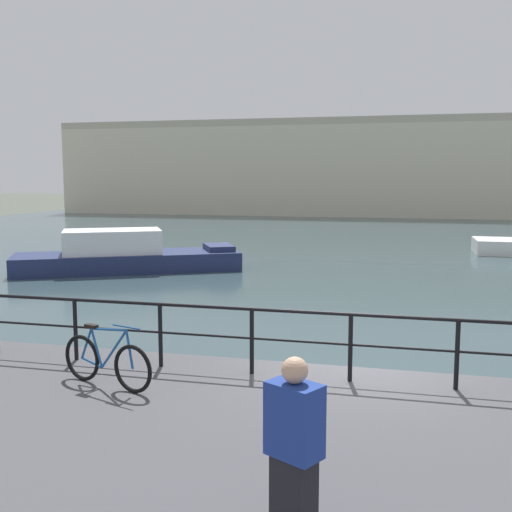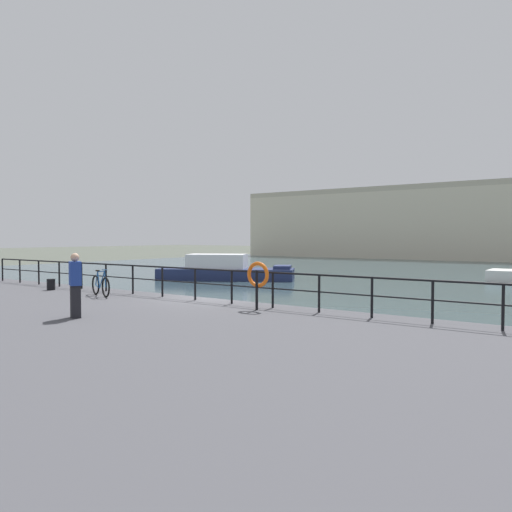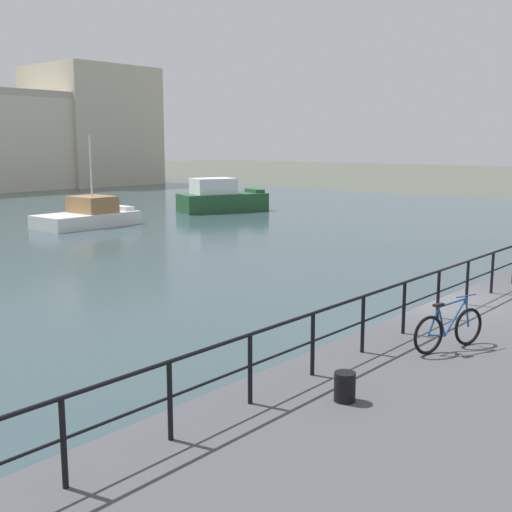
{
  "view_description": "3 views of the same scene",
  "coord_description": "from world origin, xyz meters",
  "px_view_note": "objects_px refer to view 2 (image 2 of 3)",
  "views": [
    {
      "loc": [
        0.8,
        -10.07,
        4.03
      ],
      "look_at": [
        -3.18,
        5.89,
        1.91
      ],
      "focal_mm": 43.53,
      "sensor_mm": 36.0,
      "label": 1
    },
    {
      "loc": [
        11.46,
        -13.15,
        3.01
      ],
      "look_at": [
        -1.25,
        4.4,
        2.18
      ],
      "focal_mm": 35.45,
      "sensor_mm": 36.0,
      "label": 2
    },
    {
      "loc": [
        -14.66,
        -6.69,
        4.67
      ],
      "look_at": [
        -1.71,
        4.37,
        1.7
      ],
      "focal_mm": 45.66,
      "sensor_mm": 36.0,
      "label": 3
    }
  ],
  "objects_px": {
    "mooring_bollard": "(51,284)",
    "standing_person": "(75,285)",
    "moored_cabin_cruiser": "(224,270)",
    "parked_bicycle": "(101,285)",
    "life_ring_stand": "(258,276)"
  },
  "relations": [
    {
      "from": "mooring_bollard",
      "to": "standing_person",
      "type": "bearing_deg",
      "value": -27.48
    },
    {
      "from": "moored_cabin_cruiser",
      "to": "standing_person",
      "type": "height_order",
      "value": "standing_person"
    },
    {
      "from": "moored_cabin_cruiser",
      "to": "standing_person",
      "type": "distance_m",
      "value": 22.23
    },
    {
      "from": "moored_cabin_cruiser",
      "to": "mooring_bollard",
      "type": "height_order",
      "value": "moored_cabin_cruiser"
    },
    {
      "from": "moored_cabin_cruiser",
      "to": "standing_person",
      "type": "relative_size",
      "value": 5.66
    },
    {
      "from": "parked_bicycle",
      "to": "standing_person",
      "type": "distance_m",
      "value": 4.89
    },
    {
      "from": "mooring_bollard",
      "to": "standing_person",
      "type": "distance_m",
      "value": 7.67
    },
    {
      "from": "parked_bicycle",
      "to": "mooring_bollard",
      "type": "bearing_deg",
      "value": -164.25
    },
    {
      "from": "parked_bicycle",
      "to": "mooring_bollard",
      "type": "xyz_separation_m",
      "value": [
        -3.3,
        0.13,
        -0.17
      ]
    },
    {
      "from": "mooring_bollard",
      "to": "moored_cabin_cruiser",
      "type": "bearing_deg",
      "value": 104.64
    },
    {
      "from": "moored_cabin_cruiser",
      "to": "parked_bicycle",
      "type": "distance_m",
      "value": 17.6
    },
    {
      "from": "mooring_bollard",
      "to": "life_ring_stand",
      "type": "bearing_deg",
      "value": 2.4
    },
    {
      "from": "parked_bicycle",
      "to": "life_ring_stand",
      "type": "bearing_deg",
      "value": 22.69
    },
    {
      "from": "life_ring_stand",
      "to": "standing_person",
      "type": "relative_size",
      "value": 0.83
    },
    {
      "from": "parked_bicycle",
      "to": "mooring_bollard",
      "type": "height_order",
      "value": "parked_bicycle"
    }
  ]
}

